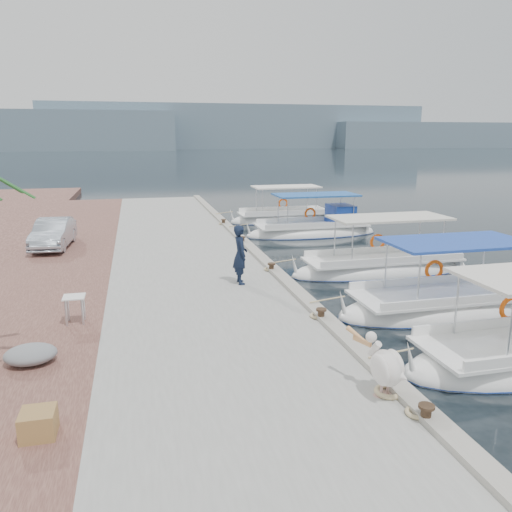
{
  "coord_description": "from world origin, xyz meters",
  "views": [
    {
      "loc": [
        -4.97,
        -15.25,
        5.28
      ],
      "look_at": [
        -1.0,
        1.19,
        1.2
      ],
      "focal_mm": 35.0,
      "sensor_mm": 36.0,
      "label": 1
    }
  ],
  "objects_px": {
    "fisherman": "(240,254)",
    "parked_car": "(53,233)",
    "fishing_caique_c": "(382,269)",
    "pelican": "(385,366)",
    "fishing_caique_b": "(445,308)",
    "fishing_caique_e": "(283,220)",
    "fishing_caique_d": "(313,231)"
  },
  "relations": [
    {
      "from": "fishing_caique_e",
      "to": "parked_car",
      "type": "xyz_separation_m",
      "value": [
        -12.58,
        -7.0,
        1.01
      ]
    },
    {
      "from": "parked_car",
      "to": "fishing_caique_d",
      "type": "bearing_deg",
      "value": 14.62
    },
    {
      "from": "fishing_caique_b",
      "to": "fishing_caique_d",
      "type": "relative_size",
      "value": 0.96
    },
    {
      "from": "fishing_caique_e",
      "to": "parked_car",
      "type": "distance_m",
      "value": 14.43
    },
    {
      "from": "fishing_caique_e",
      "to": "fisherman",
      "type": "distance_m",
      "value": 15.44
    },
    {
      "from": "fishing_caique_b",
      "to": "parked_car",
      "type": "height_order",
      "value": "fishing_caique_b"
    },
    {
      "from": "fishing_caique_e",
      "to": "pelican",
      "type": "relative_size",
      "value": 4.64
    },
    {
      "from": "pelican",
      "to": "parked_car",
      "type": "height_order",
      "value": "parked_car"
    },
    {
      "from": "fishing_caique_e",
      "to": "fishing_caique_b",
      "type": "bearing_deg",
      "value": -89.58
    },
    {
      "from": "fishing_caique_c",
      "to": "pelican",
      "type": "distance_m",
      "value": 10.89
    },
    {
      "from": "fishing_caique_e",
      "to": "fisherman",
      "type": "relative_size",
      "value": 3.48
    },
    {
      "from": "fisherman",
      "to": "fishing_caique_b",
      "type": "bearing_deg",
      "value": -117.71
    },
    {
      "from": "fishing_caique_b",
      "to": "pelican",
      "type": "bearing_deg",
      "value": -133.48
    },
    {
      "from": "fishing_caique_d",
      "to": "fishing_caique_c",
      "type": "bearing_deg",
      "value": -90.1
    },
    {
      "from": "fishing_caique_b",
      "to": "parked_car",
      "type": "bearing_deg",
      "value": 141.52
    },
    {
      "from": "fishing_caique_c",
      "to": "fisherman",
      "type": "bearing_deg",
      "value": -163.77
    },
    {
      "from": "fishing_caique_c",
      "to": "parked_car",
      "type": "xyz_separation_m",
      "value": [
        -12.95,
        5.49,
        1.01
      ]
    },
    {
      "from": "fishing_caique_c",
      "to": "pelican",
      "type": "height_order",
      "value": "fishing_caique_c"
    },
    {
      "from": "fisherman",
      "to": "pelican",
      "type": "bearing_deg",
      "value": -173.85
    },
    {
      "from": "fishing_caique_b",
      "to": "fishing_caique_c",
      "type": "xyz_separation_m",
      "value": [
        0.24,
        4.61,
        0.0
      ]
    },
    {
      "from": "fisherman",
      "to": "parked_car",
      "type": "height_order",
      "value": "fisherman"
    },
    {
      "from": "fishing_caique_e",
      "to": "fishing_caique_d",
      "type": "bearing_deg",
      "value": -85.16
    },
    {
      "from": "fishing_caique_d",
      "to": "pelican",
      "type": "distance_m",
      "value": 18.31
    },
    {
      "from": "fishing_caique_e",
      "to": "pelican",
      "type": "distance_m",
      "value": 22.61
    },
    {
      "from": "pelican",
      "to": "parked_car",
      "type": "distance_m",
      "value": 17.08
    },
    {
      "from": "fishing_caique_d",
      "to": "parked_car",
      "type": "xyz_separation_m",
      "value": [
        -12.97,
        -2.47,
        0.94
      ]
    },
    {
      "from": "fishing_caique_b",
      "to": "fisherman",
      "type": "xyz_separation_m",
      "value": [
        -5.87,
        2.83,
        1.36
      ]
    },
    {
      "from": "fishing_caique_b",
      "to": "pelican",
      "type": "distance_m",
      "value": 6.98
    },
    {
      "from": "pelican",
      "to": "parked_car",
      "type": "xyz_separation_m",
      "value": [
        -7.96,
        15.11,
        0.04
      ]
    },
    {
      "from": "fishing_caique_d",
      "to": "fishing_caique_e",
      "type": "height_order",
      "value": "same"
    },
    {
      "from": "fishing_caique_e",
      "to": "pelican",
      "type": "bearing_deg",
      "value": -101.82
    },
    {
      "from": "fishing_caique_e",
      "to": "parked_car",
      "type": "bearing_deg",
      "value": -150.92
    }
  ]
}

